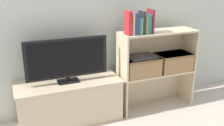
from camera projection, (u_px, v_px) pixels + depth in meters
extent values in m
plane|color=#BCB2A3|center=(117.00, 120.00, 2.87)|extent=(16.00, 16.00, 0.00)
cube|color=#B2BCB2|center=(102.00, 5.00, 2.89)|extent=(10.00, 0.05, 2.40)
cube|color=#CCB793|center=(69.00, 102.00, 2.82)|extent=(1.08, 0.42, 0.43)
cube|color=#CCB793|center=(68.00, 83.00, 2.75)|extent=(1.10, 0.44, 0.02)
cube|color=black|center=(68.00, 81.00, 2.74)|extent=(0.22, 0.14, 0.02)
cylinder|color=black|center=(68.00, 79.00, 2.73)|extent=(0.04, 0.04, 0.04)
cube|color=black|center=(67.00, 58.00, 2.66)|extent=(0.85, 0.03, 0.41)
cube|color=black|center=(67.00, 59.00, 2.65)|extent=(0.78, 0.00, 0.36)
cube|color=#CCB793|center=(122.00, 95.00, 2.98)|extent=(0.02, 0.30, 0.44)
cube|color=#CCB793|center=(186.00, 84.00, 3.29)|extent=(0.02, 0.30, 0.44)
cube|color=#CCB793|center=(149.00, 85.00, 3.26)|extent=(0.86, 0.02, 0.44)
cube|color=#CCB793|center=(156.00, 73.00, 3.07)|extent=(0.86, 0.30, 0.02)
cube|color=#CCB793|center=(122.00, 56.00, 2.83)|extent=(0.02, 0.30, 0.49)
cube|color=#CCB793|center=(189.00, 48.00, 3.14)|extent=(0.02, 0.30, 0.49)
cube|color=#CCB793|center=(151.00, 49.00, 3.11)|extent=(0.86, 0.02, 0.49)
cube|color=#CCB793|center=(159.00, 32.00, 2.91)|extent=(0.86, 0.30, 0.02)
cube|color=#B22328|center=(128.00, 23.00, 2.69)|extent=(0.04, 0.12, 0.25)
cube|color=tan|center=(131.00, 23.00, 2.70)|extent=(0.02, 0.14, 0.23)
cube|color=navy|center=(134.00, 24.00, 2.71)|extent=(0.04, 0.14, 0.23)
cube|color=#286638|center=(137.00, 26.00, 2.74)|extent=(0.02, 0.16, 0.18)
cube|color=#709ECC|center=(139.00, 26.00, 2.75)|extent=(0.02, 0.13, 0.17)
cube|color=#232328|center=(142.00, 22.00, 2.74)|extent=(0.02, 0.13, 0.24)
cube|color=olive|center=(144.00, 24.00, 2.76)|extent=(0.03, 0.14, 0.19)
cube|color=#1E7075|center=(147.00, 24.00, 2.77)|extent=(0.04, 0.13, 0.20)
cube|color=maroon|center=(150.00, 21.00, 2.78)|extent=(0.02, 0.14, 0.25)
cube|color=#937047|center=(141.00, 66.00, 2.94)|extent=(0.40, 0.26, 0.21)
cube|color=brown|center=(141.00, 59.00, 2.91)|extent=(0.41, 0.27, 0.02)
cube|color=#937047|center=(173.00, 62.00, 3.10)|extent=(0.40, 0.26, 0.21)
cube|color=brown|center=(174.00, 54.00, 3.07)|extent=(0.41, 0.27, 0.02)
cube|color=#2D2D33|center=(141.00, 57.00, 2.91)|extent=(0.31, 0.23, 0.02)
cylinder|color=#99999E|center=(141.00, 56.00, 2.90)|extent=(0.02, 0.02, 0.00)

